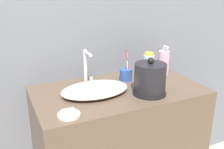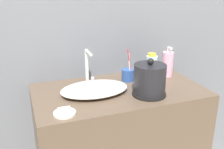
{
  "view_description": "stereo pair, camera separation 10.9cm",
  "coord_description": "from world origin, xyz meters",
  "px_view_note": "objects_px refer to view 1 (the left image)",
  "views": [
    {
      "loc": [
        -0.64,
        -1.01,
        1.52
      ],
      "look_at": [
        -0.05,
        0.28,
        1.01
      ],
      "focal_mm": 42.0,
      "sensor_mm": 36.0,
      "label": 1
    },
    {
      "loc": [
        -0.54,
        -1.06,
        1.52
      ],
      "look_at": [
        -0.05,
        0.28,
        1.01
      ],
      "focal_mm": 42.0,
      "sensor_mm": 36.0,
      "label": 2
    }
  ],
  "objects_px": {
    "toothbrush_cup": "(126,74)",
    "lotion_bottle": "(164,62)",
    "faucet": "(87,67)",
    "electric_kettle": "(150,80)",
    "shampoo_bottle": "(149,66)"
  },
  "relations": [
    {
      "from": "faucet",
      "to": "lotion_bottle",
      "type": "xyz_separation_m",
      "value": [
        0.54,
        -0.03,
        -0.03
      ]
    },
    {
      "from": "toothbrush_cup",
      "to": "shampoo_bottle",
      "type": "height_order",
      "value": "toothbrush_cup"
    },
    {
      "from": "shampoo_bottle",
      "to": "faucet",
      "type": "bearing_deg",
      "value": 173.75
    },
    {
      "from": "toothbrush_cup",
      "to": "lotion_bottle",
      "type": "xyz_separation_m",
      "value": [
        0.29,
        -0.01,
        0.04
      ]
    },
    {
      "from": "toothbrush_cup",
      "to": "faucet",
      "type": "bearing_deg",
      "value": 173.99
    },
    {
      "from": "faucet",
      "to": "toothbrush_cup",
      "type": "bearing_deg",
      "value": -6.01
    },
    {
      "from": "electric_kettle",
      "to": "lotion_bottle",
      "type": "bearing_deg",
      "value": 42.54
    },
    {
      "from": "toothbrush_cup",
      "to": "electric_kettle",
      "type": "bearing_deg",
      "value": -84.98
    },
    {
      "from": "faucet",
      "to": "lotion_bottle",
      "type": "distance_m",
      "value": 0.54
    },
    {
      "from": "toothbrush_cup",
      "to": "lotion_bottle",
      "type": "distance_m",
      "value": 0.29
    },
    {
      "from": "faucet",
      "to": "shampoo_bottle",
      "type": "relative_size",
      "value": 1.29
    },
    {
      "from": "faucet",
      "to": "toothbrush_cup",
      "type": "height_order",
      "value": "faucet"
    },
    {
      "from": "electric_kettle",
      "to": "toothbrush_cup",
      "type": "relative_size",
      "value": 1.0
    },
    {
      "from": "electric_kettle",
      "to": "toothbrush_cup",
      "type": "height_order",
      "value": "same"
    },
    {
      "from": "electric_kettle",
      "to": "lotion_bottle",
      "type": "xyz_separation_m",
      "value": [
        0.26,
        0.24,
        0.0
      ]
    }
  ]
}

